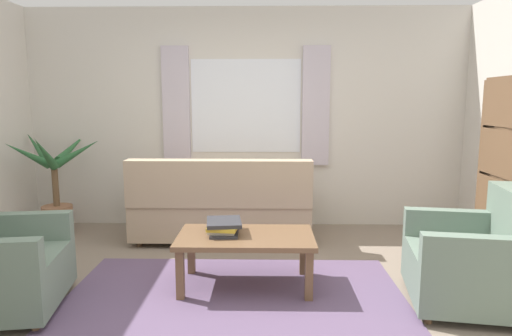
% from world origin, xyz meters
% --- Properties ---
extents(ground_plane, '(6.24, 6.24, 0.00)m').
position_xyz_m(ground_plane, '(0.00, 0.00, 0.00)').
color(ground_plane, gray).
extents(wall_back, '(5.32, 0.12, 2.60)m').
position_xyz_m(wall_back, '(0.00, 2.26, 1.30)').
color(wall_back, silver).
rests_on(wall_back, ground_plane).
extents(window_with_curtains, '(1.98, 0.07, 1.40)m').
position_xyz_m(window_with_curtains, '(0.00, 2.18, 1.45)').
color(window_with_curtains, white).
extents(area_rug, '(2.63, 1.82, 0.01)m').
position_xyz_m(area_rug, '(0.00, 0.00, 0.01)').
color(area_rug, '#604C6B').
rests_on(area_rug, ground_plane).
extents(couch, '(1.90, 0.82, 0.92)m').
position_xyz_m(couch, '(-0.24, 1.55, 0.37)').
color(couch, tan).
rests_on(couch, ground_plane).
extents(armchair_right, '(0.94, 0.96, 0.88)m').
position_xyz_m(armchair_right, '(1.79, 0.00, 0.35)').
color(armchair_right, slate).
rests_on(armchair_right, ground_plane).
extents(coffee_table, '(1.10, 0.64, 0.44)m').
position_xyz_m(coffee_table, '(0.08, 0.31, 0.38)').
color(coffee_table, brown).
rests_on(coffee_table, ground_plane).
extents(book_stack_on_table, '(0.31, 0.36, 0.11)m').
position_xyz_m(book_stack_on_table, '(-0.10, 0.35, 0.50)').
color(book_stack_on_table, '#2D2D33').
rests_on(book_stack_on_table, coffee_table).
extents(potted_plant, '(1.06, 1.20, 1.19)m').
position_xyz_m(potted_plant, '(-2.15, 1.75, 0.52)').
color(potted_plant, '#9E6B4C').
rests_on(potted_plant, ground_plane).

